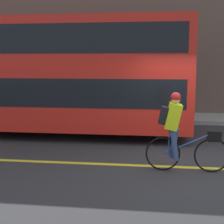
# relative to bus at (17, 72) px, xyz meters

# --- Properties ---
(ground_plane) EXTENTS (80.00, 80.00, 0.00)m
(ground_plane) POSITION_rel_bus_xyz_m (5.16, -2.73, -1.99)
(ground_plane) COLOR #2D2D30
(road_center_line) EXTENTS (50.00, 0.14, 0.01)m
(road_center_line) POSITION_rel_bus_xyz_m (5.16, -2.87, -1.99)
(road_center_line) COLOR yellow
(road_center_line) RESTS_ON ground_plane
(sidewalk_curb) EXTENTS (60.00, 1.99, 0.15)m
(sidewalk_curb) POSITION_rel_bus_xyz_m (5.16, 3.00, -1.92)
(sidewalk_curb) COLOR gray
(sidewalk_curb) RESTS_ON ground_plane
(building_facade) EXTENTS (60.00, 0.30, 6.84)m
(building_facade) POSITION_rel_bus_xyz_m (5.16, 4.15, 1.43)
(building_facade) COLOR brown
(building_facade) RESTS_ON ground_plane
(bus) EXTENTS (10.86, 2.48, 3.58)m
(bus) POSITION_rel_bus_xyz_m (0.00, 0.00, 0.00)
(bus) COLOR black
(bus) RESTS_ON ground_plane
(cyclist_on_bike) EXTENTS (1.74, 0.32, 1.68)m
(cyclist_on_bike) POSITION_rel_bus_xyz_m (4.86, -3.11, -1.09)
(cyclist_on_bike) COLOR black
(cyclist_on_bike) RESTS_ON ground_plane
(street_sign_post) EXTENTS (0.36, 0.09, 2.66)m
(street_sign_post) POSITION_rel_bus_xyz_m (3.37, 2.90, -0.37)
(street_sign_post) COLOR #59595B
(street_sign_post) RESTS_ON sidewalk_curb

